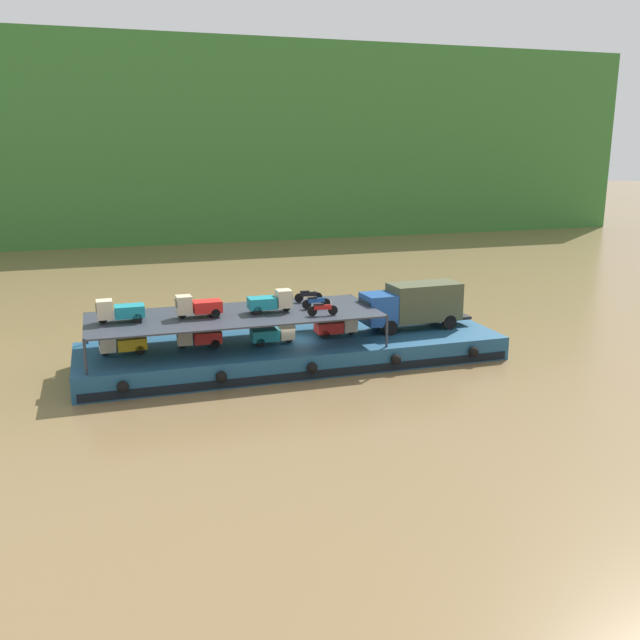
{
  "coord_description": "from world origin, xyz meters",
  "views": [
    {
      "loc": [
        -11.56,
        -41.17,
        13.55
      ],
      "look_at": [
        1.76,
        0.0,
        2.7
      ],
      "focal_mm": 38.81,
      "sensor_mm": 36.0,
      "label": 1
    }
  ],
  "objects_px": {
    "mini_truck_lower_stern": "(122,343)",
    "motorcycle_upper_centre": "(316,302)",
    "covered_lorry": "(414,304)",
    "motorcycle_upper_stbd": "(308,295)",
    "mini_truck_lower_fore": "(337,325)",
    "mini_truck_upper_fore": "(271,301)",
    "mini_truck_upper_mid": "(198,306)",
    "mini_truck_upper_stern": "(120,311)",
    "mini_truck_lower_mid": "(273,333)",
    "mini_truck_lower_aft": "(198,336)",
    "cargo_barge": "(294,351)",
    "motorcycle_upper_port": "(322,309)"
  },
  "relations": [
    {
      "from": "mini_truck_lower_stern",
      "to": "motorcycle_upper_centre",
      "type": "xyz_separation_m",
      "value": [
        12.1,
        -0.21,
        1.74
      ]
    },
    {
      "from": "covered_lorry",
      "to": "motorcycle_upper_stbd",
      "type": "height_order",
      "value": "covered_lorry"
    },
    {
      "from": "mini_truck_lower_fore",
      "to": "mini_truck_upper_fore",
      "type": "xyz_separation_m",
      "value": [
        -4.51,
        -0.36,
        2.0
      ]
    },
    {
      "from": "mini_truck_upper_fore",
      "to": "mini_truck_upper_mid",
      "type": "bearing_deg",
      "value": 178.53
    },
    {
      "from": "mini_truck_upper_stern",
      "to": "motorcycle_upper_centre",
      "type": "distance_m",
      "value": 12.1
    },
    {
      "from": "covered_lorry",
      "to": "mini_truck_lower_mid",
      "type": "bearing_deg",
      "value": -175.94
    },
    {
      "from": "mini_truck_lower_fore",
      "to": "motorcycle_upper_centre",
      "type": "distance_m",
      "value": 2.31
    },
    {
      "from": "mini_truck_upper_stern",
      "to": "motorcycle_upper_stbd",
      "type": "distance_m",
      "value": 12.33
    },
    {
      "from": "mini_truck_lower_aft",
      "to": "mini_truck_lower_mid",
      "type": "xyz_separation_m",
      "value": [
        4.62,
        -0.67,
        0.0
      ]
    },
    {
      "from": "mini_truck_lower_aft",
      "to": "mini_truck_upper_mid",
      "type": "xyz_separation_m",
      "value": [
        0.02,
        -0.35,
        2.0
      ]
    },
    {
      "from": "mini_truck_lower_aft",
      "to": "motorcycle_upper_stbd",
      "type": "relative_size",
      "value": 1.46
    },
    {
      "from": "mini_truck_lower_aft",
      "to": "motorcycle_upper_centre",
      "type": "distance_m",
      "value": 7.75
    },
    {
      "from": "mini_truck_lower_mid",
      "to": "mini_truck_upper_mid",
      "type": "distance_m",
      "value": 5.03
    },
    {
      "from": "mini_truck_upper_stern",
      "to": "motorcycle_upper_stbd",
      "type": "xyz_separation_m",
      "value": [
        12.18,
        1.87,
        -0.26
      ]
    },
    {
      "from": "cargo_barge",
      "to": "mini_truck_lower_mid",
      "type": "distance_m",
      "value": 2.07
    },
    {
      "from": "motorcycle_upper_stbd",
      "to": "mini_truck_lower_stern",
      "type": "bearing_deg",
      "value": -171.63
    },
    {
      "from": "mini_truck_upper_stern",
      "to": "mini_truck_lower_stern",
      "type": "bearing_deg",
      "value": 92.21
    },
    {
      "from": "cargo_barge",
      "to": "mini_truck_upper_mid",
      "type": "xyz_separation_m",
      "value": [
        -6.04,
        -0.03,
        3.44
      ]
    },
    {
      "from": "covered_lorry",
      "to": "motorcycle_upper_centre",
      "type": "relative_size",
      "value": 4.16
    },
    {
      "from": "mini_truck_lower_stern",
      "to": "mini_truck_lower_aft",
      "type": "height_order",
      "value": "same"
    },
    {
      "from": "cargo_barge",
      "to": "motorcycle_upper_centre",
      "type": "distance_m",
      "value": 3.51
    },
    {
      "from": "mini_truck_lower_mid",
      "to": "mini_truck_upper_mid",
      "type": "height_order",
      "value": "mini_truck_upper_mid"
    },
    {
      "from": "covered_lorry",
      "to": "motorcycle_upper_stbd",
      "type": "bearing_deg",
      "value": 166.5
    },
    {
      "from": "mini_truck_upper_mid",
      "to": "motorcycle_upper_centre",
      "type": "bearing_deg",
      "value": 0.45
    },
    {
      "from": "mini_truck_lower_stern",
      "to": "mini_truck_upper_stern",
      "type": "height_order",
      "value": "mini_truck_upper_stern"
    },
    {
      "from": "mini_truck_lower_aft",
      "to": "mini_truck_upper_stern",
      "type": "bearing_deg",
      "value": -177.99
    },
    {
      "from": "mini_truck_lower_fore",
      "to": "motorcycle_upper_centre",
      "type": "relative_size",
      "value": 1.45
    },
    {
      "from": "mini_truck_upper_mid",
      "to": "mini_truck_upper_fore",
      "type": "bearing_deg",
      "value": -1.47
    },
    {
      "from": "covered_lorry",
      "to": "mini_truck_upper_stern",
      "type": "distance_m",
      "value": 19.19
    },
    {
      "from": "mini_truck_upper_mid",
      "to": "motorcycle_upper_stbd",
      "type": "distance_m",
      "value": 7.89
    },
    {
      "from": "mini_truck_lower_mid",
      "to": "motorcycle_upper_centre",
      "type": "relative_size",
      "value": 1.45
    },
    {
      "from": "mini_truck_upper_stern",
      "to": "mini_truck_upper_fore",
      "type": "relative_size",
      "value": 1.0
    },
    {
      "from": "motorcycle_upper_stbd",
      "to": "motorcycle_upper_centre",
      "type": "bearing_deg",
      "value": -92.52
    },
    {
      "from": "cargo_barge",
      "to": "motorcycle_upper_stbd",
      "type": "height_order",
      "value": "motorcycle_upper_stbd"
    },
    {
      "from": "cargo_barge",
      "to": "mini_truck_lower_mid",
      "type": "relative_size",
      "value": 9.81
    },
    {
      "from": "mini_truck_lower_stern",
      "to": "mini_truck_upper_fore",
      "type": "xyz_separation_m",
      "value": [
        9.09,
        -0.38,
        2.0
      ]
    },
    {
      "from": "mini_truck_lower_fore",
      "to": "mini_truck_upper_mid",
      "type": "relative_size",
      "value": 1.0
    },
    {
      "from": "mini_truck_lower_fore",
      "to": "mini_truck_upper_stern",
      "type": "bearing_deg",
      "value": -179.76
    },
    {
      "from": "mini_truck_lower_fore",
      "to": "mini_truck_upper_fore",
      "type": "relative_size",
      "value": 1.0
    },
    {
      "from": "cargo_barge",
      "to": "motorcycle_upper_stbd",
      "type": "relative_size",
      "value": 14.22
    },
    {
      "from": "mini_truck_lower_fore",
      "to": "mini_truck_upper_mid",
      "type": "distance_m",
      "value": 9.25
    },
    {
      "from": "mini_truck_lower_aft",
      "to": "mini_truck_upper_fore",
      "type": "xyz_separation_m",
      "value": [
        4.53,
        -0.46,
        2.0
      ]
    },
    {
      "from": "mini_truck_upper_mid",
      "to": "mini_truck_lower_fore",
      "type": "bearing_deg",
      "value": 1.56
    },
    {
      "from": "cargo_barge",
      "to": "mini_truck_upper_stern",
      "type": "xyz_separation_m",
      "value": [
        -10.61,
        0.16,
        3.44
      ]
    },
    {
      "from": "cargo_barge",
      "to": "mini_truck_upper_mid",
      "type": "relative_size",
      "value": 9.81
    },
    {
      "from": "mini_truck_upper_stern",
      "to": "motorcycle_upper_port",
      "type": "distance_m",
      "value": 12.07
    },
    {
      "from": "covered_lorry",
      "to": "mini_truck_lower_aft",
      "type": "xyz_separation_m",
      "value": [
        -14.6,
        -0.04,
        -1.0
      ]
    },
    {
      "from": "cargo_barge",
      "to": "mini_truck_lower_fore",
      "type": "relative_size",
      "value": 9.79
    },
    {
      "from": "mini_truck_lower_aft",
      "to": "mini_truck_lower_mid",
      "type": "height_order",
      "value": "same"
    },
    {
      "from": "mini_truck_lower_stern",
      "to": "mini_truck_upper_fore",
      "type": "distance_m",
      "value": 9.31
    }
  ]
}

